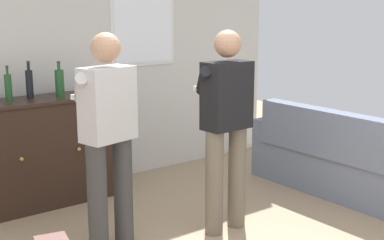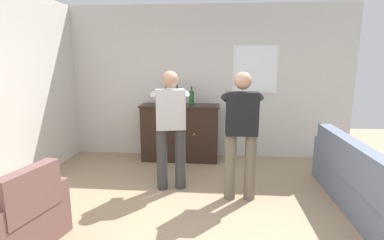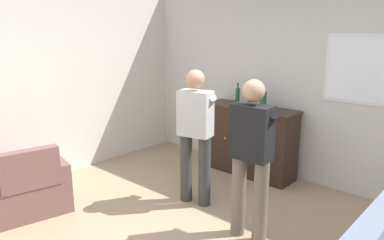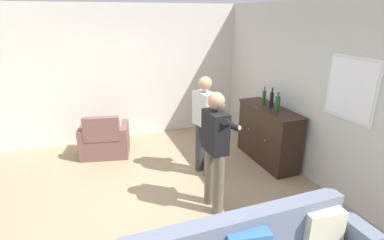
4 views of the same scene
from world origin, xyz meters
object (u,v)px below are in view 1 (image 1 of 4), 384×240
at_px(sideboard_cabinet, 41,152).
at_px(bottle_spirits_clear, 29,83).
at_px(bottle_liquor_amber, 8,87).
at_px(person_standing_right, 226,121).
at_px(couch, 362,168).
at_px(person_standing_left, 107,132).
at_px(bottle_wine_green, 60,82).

height_order(sideboard_cabinet, bottle_spirits_clear, bottle_spirits_clear).
relative_size(bottle_liquor_amber, bottle_spirits_clear, 0.92).
bearing_deg(bottle_liquor_amber, person_standing_right, -50.93).
distance_m(sideboard_cabinet, person_standing_right, 1.85).
height_order(couch, person_standing_left, person_standing_left).
xyz_separation_m(sideboard_cabinet, person_standing_right, (0.99, -1.50, 0.42)).
bearing_deg(bottle_wine_green, bottle_spirits_clear, 166.42).
bearing_deg(bottle_spirits_clear, person_standing_right, -56.21).
height_order(bottle_spirits_clear, person_standing_left, person_standing_left).
height_order(bottle_spirits_clear, person_standing_right, person_standing_right).
relative_size(bottle_wine_green, person_standing_right, 0.20).
distance_m(couch, person_standing_left, 2.55).
relative_size(sideboard_cabinet, person_standing_left, 0.84).
bearing_deg(person_standing_right, person_standing_left, 165.60).
distance_m(sideboard_cabinet, person_standing_left, 1.33).
bearing_deg(sideboard_cabinet, person_standing_left, -88.66).
relative_size(couch, person_standing_right, 1.52).
relative_size(sideboard_cabinet, person_standing_right, 0.84).
bearing_deg(sideboard_cabinet, bottle_liquor_amber, 173.62).
relative_size(sideboard_cabinet, bottle_spirits_clear, 4.09).
height_order(bottle_wine_green, bottle_liquor_amber, bottle_wine_green).
relative_size(sideboard_cabinet, bottle_wine_green, 4.26).
distance_m(bottle_wine_green, person_standing_right, 1.69).
height_order(bottle_wine_green, person_standing_left, person_standing_left).
xyz_separation_m(bottle_wine_green, person_standing_right, (0.77, -1.49, -0.22)).
distance_m(bottle_liquor_amber, person_standing_left, 1.33).
height_order(couch, person_standing_right, person_standing_right).
height_order(bottle_liquor_amber, bottle_spirits_clear, bottle_spirits_clear).
bearing_deg(bottle_spirits_clear, sideboard_cabinet, -43.47).
distance_m(couch, bottle_liquor_amber, 3.38).
xyz_separation_m(bottle_wine_green, bottle_liquor_amber, (-0.47, 0.04, -0.01)).
bearing_deg(person_standing_left, couch, -13.31).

